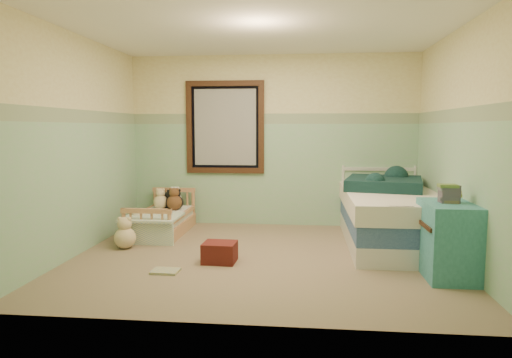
# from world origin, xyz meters

# --- Properties ---
(floor) EXTENTS (4.20, 3.60, 0.02)m
(floor) POSITION_xyz_m (0.00, 0.00, -0.01)
(floor) COLOR #786850
(floor) RESTS_ON ground
(ceiling) EXTENTS (4.20, 3.60, 0.02)m
(ceiling) POSITION_xyz_m (0.00, 0.00, 2.51)
(ceiling) COLOR white
(ceiling) RESTS_ON wall_back
(wall_back) EXTENTS (4.20, 0.04, 2.50)m
(wall_back) POSITION_xyz_m (0.00, 1.80, 1.25)
(wall_back) COLOR #D4C384
(wall_back) RESTS_ON floor
(wall_front) EXTENTS (4.20, 0.04, 2.50)m
(wall_front) POSITION_xyz_m (0.00, -1.80, 1.25)
(wall_front) COLOR #D4C384
(wall_front) RESTS_ON floor
(wall_left) EXTENTS (0.04, 3.60, 2.50)m
(wall_left) POSITION_xyz_m (-2.10, 0.00, 1.25)
(wall_left) COLOR #D4C384
(wall_left) RESTS_ON floor
(wall_right) EXTENTS (0.04, 3.60, 2.50)m
(wall_right) POSITION_xyz_m (2.10, 0.00, 1.25)
(wall_right) COLOR #D4C384
(wall_right) RESTS_ON floor
(wainscot_mint) EXTENTS (4.20, 0.01, 1.50)m
(wainscot_mint) POSITION_xyz_m (0.00, 1.79, 0.75)
(wainscot_mint) COLOR #98B59F
(wainscot_mint) RESTS_ON floor
(border_strip) EXTENTS (4.20, 0.01, 0.15)m
(border_strip) POSITION_xyz_m (0.00, 1.79, 1.57)
(border_strip) COLOR #4F734E
(border_strip) RESTS_ON wall_back
(window_frame) EXTENTS (1.16, 0.06, 1.36)m
(window_frame) POSITION_xyz_m (-0.70, 1.76, 1.45)
(window_frame) COLOR black
(window_frame) RESTS_ON wall_back
(window_blinds) EXTENTS (0.92, 0.01, 1.12)m
(window_blinds) POSITION_xyz_m (-0.70, 1.77, 1.45)
(window_blinds) COLOR #B7B8B6
(window_blinds) RESTS_ON window_frame
(toddler_bed_frame) EXTENTS (0.65, 1.29, 0.17)m
(toddler_bed_frame) POSITION_xyz_m (-1.47, 1.05, 0.08)
(toddler_bed_frame) COLOR #AB7248
(toddler_bed_frame) RESTS_ON floor
(toddler_mattress) EXTENTS (0.59, 1.24, 0.12)m
(toddler_mattress) POSITION_xyz_m (-1.47, 1.05, 0.23)
(toddler_mattress) COLOR white
(toddler_mattress) RESTS_ON toddler_bed_frame
(patchwork_quilt) EXTENTS (0.70, 0.65, 0.03)m
(patchwork_quilt) POSITION_xyz_m (-1.47, 0.65, 0.30)
(patchwork_quilt) COLOR #83A8C2
(patchwork_quilt) RESTS_ON toddler_mattress
(plush_bed_brown) EXTENTS (0.18, 0.18, 0.18)m
(plush_bed_brown) POSITION_xyz_m (-1.62, 1.55, 0.38)
(plush_bed_brown) COLOR brown
(plush_bed_brown) RESTS_ON toddler_mattress
(plush_bed_white) EXTENTS (0.20, 0.20, 0.20)m
(plush_bed_white) POSITION_xyz_m (-1.42, 1.55, 0.39)
(plush_bed_white) COLOR silver
(plush_bed_white) RESTS_ON toddler_mattress
(plush_bed_tan) EXTENTS (0.20, 0.20, 0.20)m
(plush_bed_tan) POSITION_xyz_m (-1.57, 1.33, 0.39)
(plush_bed_tan) COLOR beige
(plush_bed_tan) RESTS_ON toddler_mattress
(plush_bed_dark) EXTENTS (0.20, 0.20, 0.20)m
(plush_bed_dark) POSITION_xyz_m (-1.34, 1.33, 0.39)
(plush_bed_dark) COLOR black
(plush_bed_dark) RESTS_ON toddler_mattress
(plush_floor_cream) EXTENTS (0.26, 0.26, 0.26)m
(plush_floor_cream) POSITION_xyz_m (-1.69, 0.74, 0.13)
(plush_floor_cream) COLOR beige
(plush_floor_cream) RESTS_ON floor
(plush_floor_tan) EXTENTS (0.26, 0.26, 0.26)m
(plush_floor_tan) POSITION_xyz_m (-1.66, 0.21, 0.13)
(plush_floor_tan) COLOR beige
(plush_floor_tan) RESTS_ON floor
(twin_bed_frame) EXTENTS (1.08, 2.16, 0.22)m
(twin_bed_frame) POSITION_xyz_m (1.55, 0.73, 0.11)
(twin_bed_frame) COLOR silver
(twin_bed_frame) RESTS_ON floor
(twin_boxspring) EXTENTS (1.08, 2.16, 0.22)m
(twin_boxspring) POSITION_xyz_m (1.55, 0.73, 0.33)
(twin_boxspring) COLOR navy
(twin_boxspring) RESTS_ON twin_bed_frame
(twin_mattress) EXTENTS (1.12, 2.20, 0.22)m
(twin_mattress) POSITION_xyz_m (1.55, 0.73, 0.55)
(twin_mattress) COLOR white
(twin_mattress) RESTS_ON twin_boxspring
(teal_blanket) EXTENTS (1.10, 1.14, 0.14)m
(teal_blanket) POSITION_xyz_m (1.50, 1.03, 0.73)
(teal_blanket) COLOR black
(teal_blanket) RESTS_ON twin_mattress
(dresser) EXTENTS (0.45, 0.73, 0.73)m
(dresser) POSITION_xyz_m (1.86, -0.48, 0.36)
(dresser) COLOR teal
(dresser) RESTS_ON floor
(book_stack) EXTENTS (0.18, 0.14, 0.17)m
(book_stack) POSITION_xyz_m (1.86, -0.46, 0.81)
(book_stack) COLOR brown
(book_stack) RESTS_ON dresser
(red_pillow) EXTENTS (0.36, 0.32, 0.22)m
(red_pillow) POSITION_xyz_m (-0.42, -0.24, 0.11)
(red_pillow) COLOR #9E2E26
(red_pillow) RESTS_ON floor
(floor_book) EXTENTS (0.28, 0.22, 0.02)m
(floor_book) POSITION_xyz_m (-0.90, -0.64, 0.01)
(floor_book) COLOR yellow
(floor_book) RESTS_ON floor
(extra_plush_0) EXTENTS (0.15, 0.15, 0.15)m
(extra_plush_0) POSITION_xyz_m (-1.48, 1.59, 0.36)
(extra_plush_0) COLOR beige
(extra_plush_0) RESTS_ON toddler_mattress
(extra_plush_1) EXTENTS (0.21, 0.21, 0.21)m
(extra_plush_1) POSITION_xyz_m (-1.35, 1.27, 0.39)
(extra_plush_1) COLOR brown
(extra_plush_1) RESTS_ON toddler_mattress
(extra_plush_2) EXTENTS (0.16, 0.16, 0.16)m
(extra_plush_2) POSITION_xyz_m (-1.50, 1.41, 0.37)
(extra_plush_2) COLOR black
(extra_plush_2) RESTS_ON toddler_mattress
(extra_plush_3) EXTENTS (0.20, 0.20, 0.20)m
(extra_plush_3) POSITION_xyz_m (-1.41, 1.45, 0.39)
(extra_plush_3) COLOR silver
(extra_plush_3) RESTS_ON toddler_mattress
(extra_plush_4) EXTENTS (0.19, 0.19, 0.19)m
(extra_plush_4) POSITION_xyz_m (-1.42, 1.35, 0.38)
(extra_plush_4) COLOR black
(extra_plush_4) RESTS_ON toddler_mattress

